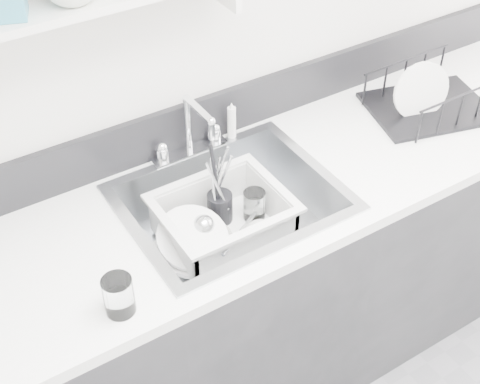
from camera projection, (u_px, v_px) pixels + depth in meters
counter_run at (232, 299)px, 2.29m from camera, size 3.20×0.62×0.92m
backsplash at (182, 127)px, 2.13m from camera, size 3.20×0.02×0.16m
sink at (231, 220)px, 2.05m from camera, size 0.64×0.52×0.20m
faucet at (190, 140)px, 2.11m from camera, size 0.26×0.18×0.23m
side_sprayer at (232, 121)px, 2.17m from camera, size 0.03×0.03×0.14m
wall_shelf at (55, 11)px, 1.61m from camera, size 1.00×0.16×0.12m
wash_tub at (223, 220)px, 2.05m from camera, size 0.47×0.42×0.15m
plate_stack at (195, 243)px, 2.02m from camera, size 0.27×0.26×0.10m
utensil_cup at (220, 205)px, 2.10m from camera, size 0.08×0.08×0.27m
ladle at (225, 237)px, 2.03m from camera, size 0.24×0.29×0.08m
tumbler_in_tub at (254, 205)px, 2.12m from camera, size 0.09×0.09×0.10m
tumbler_counter at (119, 296)px, 1.63m from camera, size 0.10×0.10×0.11m
dish_rack at (431, 92)px, 2.30m from camera, size 0.48×0.40×0.14m
bowl_small at (261, 234)px, 2.07m from camera, size 0.11×0.11×0.03m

